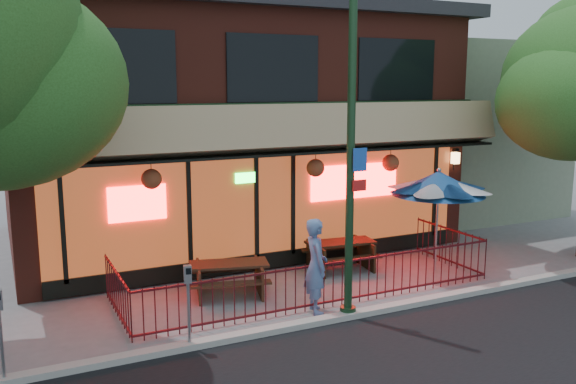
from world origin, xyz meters
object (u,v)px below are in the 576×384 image
(picnic_table_left, at_px, (229,274))
(patio_umbrella, at_px, (439,183))
(picnic_table_right, at_px, (340,251))
(street_light, at_px, (351,162))
(parking_meter_near, at_px, (188,293))
(pedestrian, at_px, (316,266))

(picnic_table_left, xyz_separation_m, patio_umbrella, (5.31, -0.55, 1.74))
(picnic_table_right, xyz_separation_m, patio_umbrella, (2.12, -1.10, 1.74))
(street_light, relative_size, parking_meter_near, 4.57)
(street_light, distance_m, pedestrian, 2.27)
(picnic_table_right, height_order, patio_umbrella, patio_umbrella)
(picnic_table_left, bearing_deg, patio_umbrella, -5.87)
(picnic_table_right, height_order, parking_meter_near, parking_meter_near)
(picnic_table_right, distance_m, patio_umbrella, 2.96)
(picnic_table_right, relative_size, parking_meter_near, 1.21)
(street_light, relative_size, pedestrian, 3.56)
(patio_umbrella, distance_m, pedestrian, 4.42)
(picnic_table_right, xyz_separation_m, pedestrian, (-1.95, -2.30, 0.50))
(patio_umbrella, bearing_deg, picnic_table_right, 152.66)
(patio_umbrella, xyz_separation_m, pedestrian, (-4.07, -1.20, -1.24))
(patio_umbrella, bearing_deg, parking_meter_near, -165.55)
(picnic_table_left, distance_m, patio_umbrella, 5.61)
(street_light, relative_size, picnic_table_right, 3.77)
(parking_meter_near, bearing_deg, patio_umbrella, 14.45)
(picnic_table_right, bearing_deg, parking_meter_near, -149.05)
(pedestrian, bearing_deg, parking_meter_near, 113.26)
(parking_meter_near, bearing_deg, picnic_table_left, 55.29)
(picnic_table_left, bearing_deg, parking_meter_near, -124.71)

